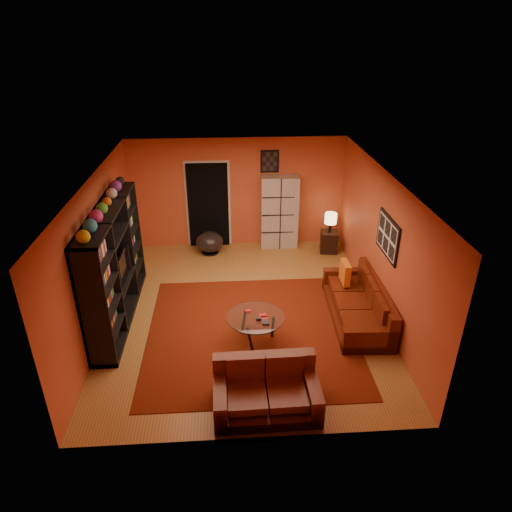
{
  "coord_description": "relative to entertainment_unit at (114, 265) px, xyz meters",
  "views": [
    {
      "loc": [
        -0.25,
        -7.24,
        4.84
      ],
      "look_at": [
        0.24,
        0.1,
        1.1
      ],
      "focal_mm": 32.0,
      "sensor_mm": 36.0,
      "label": 1
    }
  ],
  "objects": [
    {
      "name": "wall_back",
      "position": [
        2.27,
        3.0,
        0.25
      ],
      "size": [
        6.0,
        0.0,
        6.0
      ],
      "primitive_type": "plane",
      "rotation": [
        1.57,
        0.0,
        0.0
      ],
      "color": "#C04C2A",
      "rests_on": "floor"
    },
    {
      "name": "bowl_chair",
      "position": [
        1.59,
        2.5,
        -0.77
      ],
      "size": [
        0.63,
        0.63,
        0.52
      ],
      "color": "black",
      "rests_on": "floor"
    },
    {
      "name": "storage_cabinet",
      "position": [
        3.26,
        2.8,
        -0.18
      ],
      "size": [
        0.88,
        0.41,
        1.75
      ],
      "primitive_type": "cube",
      "rotation": [
        0.0,
        0.0,
        -0.03
      ],
      "color": "#B0ADA2",
      "rests_on": "floor"
    },
    {
      "name": "wall_front",
      "position": [
        2.27,
        -3.0,
        0.25
      ],
      "size": [
        6.0,
        0.0,
        6.0
      ],
      "primitive_type": "plane",
      "rotation": [
        -1.57,
        0.0,
        0.0
      ],
      "color": "#C04C2A",
      "rests_on": "floor"
    },
    {
      "name": "tv",
      "position": [
        0.05,
        0.04,
        -0.06
      ],
      "size": [
        0.93,
        0.12,
        0.53
      ],
      "primitive_type": "imported",
      "rotation": [
        0.0,
        0.0,
        1.57
      ],
      "color": "black",
      "rests_on": "entertainment_unit"
    },
    {
      "name": "entertainment_unit",
      "position": [
        0.0,
        0.0,
        0.0
      ],
      "size": [
        0.45,
        3.0,
        2.1
      ],
      "primitive_type": "cube",
      "color": "black",
      "rests_on": "floor"
    },
    {
      "name": "side_table",
      "position": [
        4.4,
        2.4,
        -0.8
      ],
      "size": [
        0.45,
        0.45,
        0.5
      ],
      "primitive_type": "cube",
      "rotation": [
        0.0,
        0.0,
        -0.15
      ],
      "color": "black",
      "rests_on": "floor"
    },
    {
      "name": "ceiling",
      "position": [
        2.27,
        0.0,
        1.55
      ],
      "size": [
        6.0,
        6.0,
        0.0
      ],
      "primitive_type": "plane",
      "rotation": [
        3.14,
        0.0,
        0.0
      ],
      "color": "white",
      "rests_on": "wall_back"
    },
    {
      "name": "loveseat",
      "position": [
        2.48,
        -2.42,
        -0.76
      ],
      "size": [
        1.48,
        0.9,
        0.85
      ],
      "rotation": [
        0.0,
        0.0,
        1.59
      ],
      "color": "#4B160A",
      "rests_on": "rug"
    },
    {
      "name": "coffee_table",
      "position": [
        2.44,
        -0.94,
        -0.61
      ],
      "size": [
        0.97,
        0.97,
        0.49
      ],
      "rotation": [
        0.0,
        0.0,
        0.15
      ],
      "color": "silver",
      "rests_on": "floor"
    },
    {
      "name": "doorway",
      "position": [
        1.57,
        2.96,
        -0.03
      ],
      "size": [
        0.95,
        0.1,
        2.04
      ],
      "primitive_type": "cube",
      "color": "black",
      "rests_on": "floor"
    },
    {
      "name": "rug",
      "position": [
        2.38,
        -0.7,
        -1.04
      ],
      "size": [
        3.6,
        3.6,
        0.01
      ],
      "primitive_type": "cube",
      "color": "#4F1509",
      "rests_on": "floor"
    },
    {
      "name": "sofa",
      "position": [
        4.41,
        -0.37,
        -0.77
      ],
      "size": [
        1.0,
        2.23,
        0.85
      ],
      "rotation": [
        0.0,
        0.0,
        -0.05
      ],
      "color": "#4B160A",
      "rests_on": "rug"
    },
    {
      "name": "table_lamp",
      "position": [
        4.4,
        2.4,
        -0.22
      ],
      "size": [
        0.28,
        0.28,
        0.47
      ],
      "color": "black",
      "rests_on": "side_table"
    },
    {
      "name": "wall_right",
      "position": [
        4.78,
        0.0,
        0.25
      ],
      "size": [
        0.0,
        6.0,
        6.0
      ],
      "primitive_type": "plane",
      "rotation": [
        1.57,
        0.0,
        -1.57
      ],
      "color": "#C04C2A",
      "rests_on": "floor"
    },
    {
      "name": "wall_left",
      "position": [
        -0.23,
        0.0,
        0.25
      ],
      "size": [
        0.0,
        6.0,
        6.0
      ],
      "primitive_type": "plane",
      "rotation": [
        1.57,
        0.0,
        1.57
      ],
      "color": "#C04C2A",
      "rests_on": "floor"
    },
    {
      "name": "throw_pillow",
      "position": [
        4.22,
        0.22,
        -0.42
      ],
      "size": [
        0.12,
        0.42,
        0.42
      ],
      "primitive_type": "cube",
      "color": "orange",
      "rests_on": "sofa"
    },
    {
      "name": "wall_art_back",
      "position": [
        3.02,
        2.98,
        1.0
      ],
      "size": [
        0.42,
        0.03,
        0.52
      ],
      "primitive_type": "cube",
      "color": "black",
      "rests_on": "wall_back"
    },
    {
      "name": "wall_art_right",
      "position": [
        4.75,
        -0.3,
        0.55
      ],
      "size": [
        0.03,
        1.0,
        0.7
      ],
      "primitive_type": "cube",
      "color": "black",
      "rests_on": "wall_right"
    },
    {
      "name": "floor",
      "position": [
        2.27,
        0.0,
        -1.05
      ],
      "size": [
        6.0,
        6.0,
        0.0
      ],
      "primitive_type": "plane",
      "color": "olive",
      "rests_on": "ground"
    }
  ]
}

